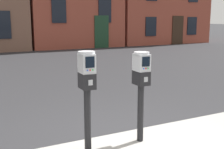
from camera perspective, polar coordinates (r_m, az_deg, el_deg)
ground_plane at (r=4.56m, az=1.98°, el=-13.81°), size 160.00×160.00×0.00m
parking_meter_near_kerb at (r=3.78m, az=-4.88°, el=-1.83°), size 0.22×0.25×1.36m
parking_meter_twin_adjacent at (r=4.15m, az=5.70°, el=-1.17°), size 0.22×0.25×1.31m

